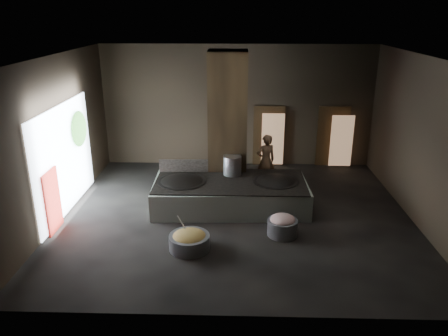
{
  "coord_description": "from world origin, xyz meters",
  "views": [
    {
      "loc": [
        -0.0,
        -11.53,
        5.63
      ],
      "look_at": [
        -0.38,
        0.53,
        1.25
      ],
      "focal_mm": 35.0,
      "sensor_mm": 36.0,
      "label": 1
    }
  ],
  "objects_px": {
    "hearth_platform": "(230,194)",
    "cook": "(266,161)",
    "wok_right": "(275,183)",
    "veg_basin": "(189,242)",
    "stock_pot": "(232,165)",
    "meat_basin": "(282,227)",
    "wok_left": "(182,184)"
  },
  "relations": [
    {
      "from": "cook",
      "to": "meat_basin",
      "type": "distance_m",
      "value": 3.51
    },
    {
      "from": "stock_pot",
      "to": "meat_basin",
      "type": "bearing_deg",
      "value": -59.32
    },
    {
      "from": "hearth_platform",
      "to": "stock_pot",
      "type": "relative_size",
      "value": 7.67
    },
    {
      "from": "veg_basin",
      "to": "wok_right",
      "type": "bearing_deg",
      "value": 48.12
    },
    {
      "from": "wok_left",
      "to": "wok_right",
      "type": "relative_size",
      "value": 1.07
    },
    {
      "from": "stock_pot",
      "to": "meat_basin",
      "type": "xyz_separation_m",
      "value": [
        1.36,
        -2.29,
        -0.91
      ]
    },
    {
      "from": "hearth_platform",
      "to": "wok_left",
      "type": "distance_m",
      "value": 1.49
    },
    {
      "from": "meat_basin",
      "to": "stock_pot",
      "type": "bearing_deg",
      "value": 120.68
    },
    {
      "from": "hearth_platform",
      "to": "wok_left",
      "type": "bearing_deg",
      "value": -179.94
    },
    {
      "from": "meat_basin",
      "to": "cook",
      "type": "bearing_deg",
      "value": 94.29
    },
    {
      "from": "cook",
      "to": "veg_basin",
      "type": "xyz_separation_m",
      "value": [
        -2.13,
        -4.22,
        -0.71
      ]
    },
    {
      "from": "wok_left",
      "to": "stock_pot",
      "type": "relative_size",
      "value": 2.42
    },
    {
      "from": "hearth_platform",
      "to": "cook",
      "type": "relative_size",
      "value": 2.53
    },
    {
      "from": "wok_right",
      "to": "veg_basin",
      "type": "bearing_deg",
      "value": -131.88
    },
    {
      "from": "wok_right",
      "to": "stock_pot",
      "type": "distance_m",
      "value": 1.44
    },
    {
      "from": "hearth_platform",
      "to": "wok_left",
      "type": "height_order",
      "value": "wok_left"
    },
    {
      "from": "stock_pot",
      "to": "cook",
      "type": "height_order",
      "value": "cook"
    },
    {
      "from": "cook",
      "to": "meat_basin",
      "type": "bearing_deg",
      "value": 72.99
    },
    {
      "from": "wok_right",
      "to": "meat_basin",
      "type": "distance_m",
      "value": 1.87
    },
    {
      "from": "hearth_platform",
      "to": "cook",
      "type": "height_order",
      "value": "cook"
    },
    {
      "from": "cook",
      "to": "veg_basin",
      "type": "distance_m",
      "value": 4.78
    },
    {
      "from": "stock_pot",
      "to": "wok_right",
      "type": "bearing_deg",
      "value": -21.04
    },
    {
      "from": "wok_right",
      "to": "veg_basin",
      "type": "distance_m",
      "value": 3.52
    },
    {
      "from": "wok_right",
      "to": "meat_basin",
      "type": "relative_size",
      "value": 1.68
    },
    {
      "from": "hearth_platform",
      "to": "veg_basin",
      "type": "height_order",
      "value": "hearth_platform"
    },
    {
      "from": "hearth_platform",
      "to": "cook",
      "type": "xyz_separation_m",
      "value": [
        1.15,
        1.69,
        0.5
      ]
    },
    {
      "from": "stock_pot",
      "to": "cook",
      "type": "distance_m",
      "value": 1.6
    },
    {
      "from": "wok_left",
      "to": "cook",
      "type": "distance_m",
      "value": 3.13
    },
    {
      "from": "stock_pot",
      "to": "veg_basin",
      "type": "bearing_deg",
      "value": -108.31
    },
    {
      "from": "wok_right",
      "to": "cook",
      "type": "xyz_separation_m",
      "value": [
        -0.2,
        1.64,
        0.15
      ]
    },
    {
      "from": "cook",
      "to": "wok_right",
      "type": "bearing_deg",
      "value": 75.55
    },
    {
      "from": "hearth_platform",
      "to": "meat_basin",
      "type": "xyz_separation_m",
      "value": [
        1.41,
        -1.74,
        -0.18
      ]
    }
  ]
}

